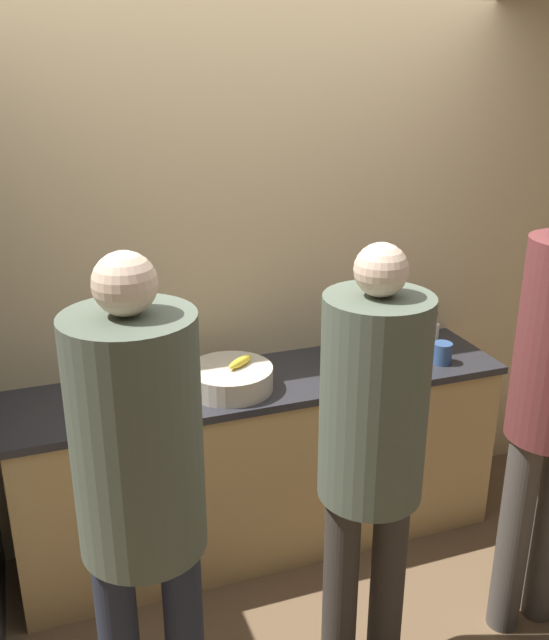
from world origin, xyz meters
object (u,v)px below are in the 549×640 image
fruit_bowl (230,378)px  cup_black (152,403)px  utensil_crock (390,331)px  cup_blue (442,353)px  bottle_dark (342,348)px  person_center (372,439)px  bottle_green (339,360)px  person_left (140,478)px  bottle_clear (433,336)px

fruit_bowl → cup_black: fruit_bowl is taller
utensil_crock → cup_blue: utensil_crock is taller
cup_blue → bottle_dark: bearing=160.6°
person_center → bottle_green: 0.80m
person_left → utensil_crock: 1.84m
person_center → cup_blue: 1.10m
utensil_crock → cup_blue: (0.12, -0.30, -0.02)m
bottle_dark → fruit_bowl: bearing=-171.6°
utensil_crock → bottle_clear: size_ratio=1.43×
fruit_bowl → cup_black: size_ratio=4.06×
person_center → fruit_bowl: 0.89m
person_left → bottle_green: size_ratio=7.17×
fruit_bowl → bottle_green: 0.50m
person_left → fruit_bowl: 1.05m
bottle_dark → bottle_clear: bearing=-1.8°
person_center → utensil_crock: bearing=58.6°
bottle_clear → cup_blue: bearing=-104.3°
person_left → bottle_dark: 1.49m
utensil_crock → bottle_green: utensil_crock is taller
utensil_crock → person_center: bearing=-121.4°
utensil_crock → cup_black: bearing=-165.2°
bottle_dark → person_left: bearing=-138.8°
fruit_bowl → bottle_dark: (0.58, 0.09, 0.03)m
person_left → person_center: bearing=3.5°
person_center → bottle_dark: bearing=70.9°
person_center → bottle_green: size_ratio=6.94×
bottle_dark → bottle_green: size_ratio=0.80×
person_center → cup_blue: person_center is taller
utensil_crock → bottle_clear: 0.22m
bottle_clear → cup_blue: bottle_clear is taller
utensil_crock → fruit_bowl: bearing=-165.8°
fruit_bowl → cup_blue: bearing=-4.0°
fruit_bowl → bottle_green: (0.49, -0.08, 0.05)m
cup_black → person_center: bearing=-49.9°
cup_black → bottle_dark: bearing=11.4°
person_center → fruit_bowl: bearing=106.9°
bottle_green → cup_black: 0.85m
person_center → bottle_green: (0.23, 0.77, -0.06)m
fruit_bowl → bottle_dark: bearing=8.4°
fruit_bowl → cup_black: (-0.36, -0.11, -0.01)m
fruit_bowl → cup_blue: (1.03, -0.07, -0.00)m
person_left → cup_black: (0.17, 0.79, -0.16)m
person_left → person_center: size_ratio=1.03×
bottle_green → utensil_crock: bearing=35.8°
utensil_crock → bottle_green: size_ratio=1.19×
fruit_bowl → cup_blue: size_ratio=3.67×
person_center → person_left: bearing=-176.5°
bottle_dark → bottle_green: bearing=-119.6°
fruit_bowl → bottle_green: bearing=-8.8°
person_left → person_center: (0.80, 0.05, -0.05)m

